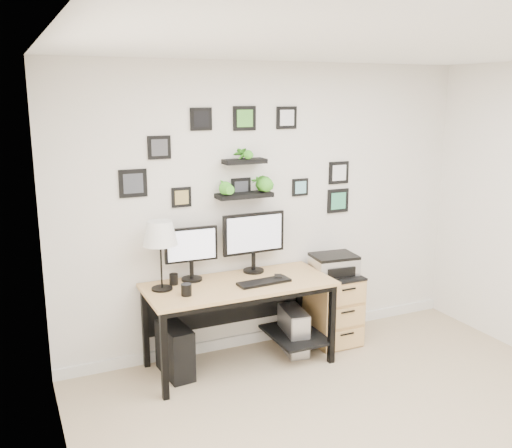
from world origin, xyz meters
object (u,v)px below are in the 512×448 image
monitor_right (254,237)px  pc_tower_grey (294,331)px  mug (186,290)px  printer (334,264)px  desk (241,295)px  pc_tower_black (175,350)px  file_cabinet (332,307)px  table_lamp (160,235)px  monitor_left (191,250)px

monitor_right → pc_tower_grey: size_ratio=1.36×
mug → printer: size_ratio=0.22×
desk → pc_tower_grey: (0.52, -0.00, -0.42)m
pc_tower_black → file_cabinet: size_ratio=0.65×
table_lamp → file_cabinet: bearing=-0.6°
monitor_left → table_lamp: bearing=-157.9°
file_cabinet → desk: bearing=-176.6°
table_lamp → printer: bearing=-0.5°
printer → file_cabinet: bearing=-139.1°
pc_tower_grey → table_lamp: bearing=176.3°
mug → pc_tower_black: bearing=110.9°
desk → file_cabinet: 1.01m
monitor_left → pc_tower_grey: size_ratio=1.09×
desk → monitor_left: size_ratio=3.41×
desk → monitor_left: 0.58m
desk → table_lamp: (-0.67, 0.08, 0.59)m
mug → monitor_left: bearing=65.1°
printer → table_lamp: bearing=179.5°
file_cabinet → printer: bearing=40.9°
desk → pc_tower_black: size_ratio=3.68×
monitor_right → pc_tower_black: monitor_right is taller
monitor_left → monitor_right: size_ratio=0.80×
monitor_right → table_lamp: size_ratio=1.02×
mug → table_lamp: bearing=122.2°
file_cabinet → monitor_left: bearing=174.1°
desk → pc_tower_black: desk is taller
monitor_right → mug: 0.86m
desk → mug: size_ratio=16.62×
monitor_right → pc_tower_grey: bearing=-31.9°
table_lamp → printer: size_ratio=1.34×
desk → mug: mug is taller
monitor_right → table_lamp: table_lamp is taller
desk → monitor_right: size_ratio=2.73×
monitor_left → file_cabinet: size_ratio=0.70×
monitor_right → pc_tower_black: size_ratio=1.35×
monitor_right → file_cabinet: bearing=-10.1°
table_lamp → pc_tower_black: table_lamp is taller
desk → printer: bearing=3.7°
file_cabinet → pc_tower_grey: bearing=-172.5°
pc_tower_black → file_cabinet: bearing=-4.0°
monitor_right → pc_tower_black: 1.19m
mug → pc_tower_grey: (1.05, 0.14, -0.60)m
table_lamp → pc_tower_black: 1.00m
pc_tower_black → monitor_left: bearing=32.8°
monitor_right → pc_tower_grey: 0.94m
table_lamp → pc_tower_grey: size_ratio=1.34×
monitor_left → printer: bearing=-5.7°
desk → table_lamp: size_ratio=2.78×
desk → monitor_left: monitor_left is taller
monitor_left → mug: (-0.16, -0.34, -0.23)m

